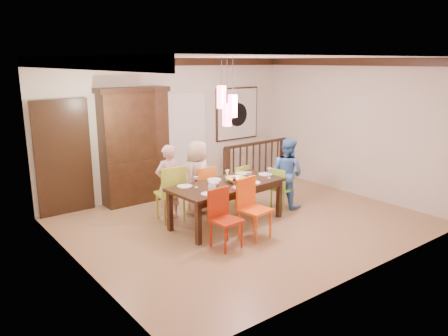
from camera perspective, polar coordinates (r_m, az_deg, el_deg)
floor at (r=8.00m, az=2.86°, el=-6.98°), size 6.00×6.00×0.00m
ceiling at (r=7.48m, az=3.13°, el=14.26°), size 6.00×6.00×0.00m
wall_back at (r=9.62m, az=-6.78°, el=5.42°), size 6.00×0.00×6.00m
wall_left at (r=6.14m, az=-18.82°, el=-0.04°), size 0.00×5.00×5.00m
wall_right at (r=9.81m, az=16.49°, el=5.11°), size 0.00×5.00×5.00m
crown_molding at (r=7.48m, az=3.12°, el=13.65°), size 6.00×5.00×0.16m
panel_door at (r=8.68m, az=-20.23°, el=1.05°), size 1.04×0.07×2.24m
white_doorway at (r=9.84m, az=-4.86°, el=3.29°), size 0.97×0.05×2.22m
painting at (r=10.60m, az=1.73°, el=7.10°), size 1.25×0.06×1.25m
pendant_cluster at (r=7.41m, az=0.40°, el=8.14°), size 0.27×0.21×1.14m
dining_table at (r=7.69m, az=0.38°, el=-2.61°), size 2.13×1.08×0.75m
chair_far_left at (r=7.95m, az=-7.07°, el=-2.72°), size 0.54×0.54×1.03m
chair_far_mid at (r=8.39m, az=-2.85°, el=-2.26°), size 0.46×0.46×0.91m
chair_far_right at (r=8.71m, az=1.57°, el=-1.90°), size 0.40×0.40×0.84m
chair_near_left at (r=6.74m, az=0.31°, el=-6.23°), size 0.44×0.44×0.92m
chair_near_mid at (r=7.12m, az=4.10°, el=-4.85°), size 0.51×0.51×0.99m
chair_end_right at (r=8.63m, az=7.65°, el=-2.24°), size 0.42×0.42×0.82m
china_hutch at (r=9.01m, az=-11.56°, el=2.88°), size 1.48×0.46×2.34m
balustrade at (r=10.52m, az=4.26°, el=0.94°), size 1.96×0.12×0.96m
person_far_left at (r=8.00m, az=-7.31°, el=-1.86°), size 0.52×0.35×1.39m
person_far_mid at (r=8.27m, az=-3.46°, el=-1.21°), size 0.80×0.68×1.40m
person_end_right at (r=8.71m, az=8.25°, el=-0.62°), size 0.60×0.73×1.38m
serving_bowl at (r=7.72m, az=1.56°, el=-1.55°), size 0.46×0.46×0.09m
small_bowl at (r=7.54m, az=-1.35°, el=-2.05°), size 0.21×0.21×0.06m
cup_left at (r=7.21m, az=-1.58°, el=-2.61°), size 0.15×0.15×0.11m
cup_right at (r=8.11m, az=3.31°, el=-0.82°), size 0.12×0.12×0.09m
plate_far_left at (r=7.49m, az=-5.16°, el=-2.39°), size 0.26×0.26×0.01m
plate_far_mid at (r=7.87m, az=-1.29°, el=-1.54°), size 0.26×0.26×0.01m
plate_far_right at (r=8.32m, az=2.36°, el=-0.69°), size 0.26×0.26×0.01m
plate_near_left at (r=7.04m, az=-1.98°, el=-3.40°), size 0.26×0.26×0.01m
plate_near_mid at (r=7.70m, az=3.83°, el=-1.91°), size 0.26×0.26×0.01m
plate_end_right at (r=8.28m, az=5.40°, el=-0.82°), size 0.26×0.26×0.01m
wine_glass_a at (r=7.40m, az=-3.66°, el=-1.85°), size 0.08×0.08×0.19m
wine_glass_b at (r=7.83m, az=0.43°, el=-0.94°), size 0.08×0.08×0.19m
wine_glass_c at (r=7.43m, az=1.35°, el=-1.76°), size 0.08×0.08×0.19m
wine_glass_d at (r=8.01m, az=5.93°, el=-0.68°), size 0.08×0.08×0.19m
napkin at (r=7.35m, az=1.82°, el=-2.66°), size 0.18×0.14×0.01m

